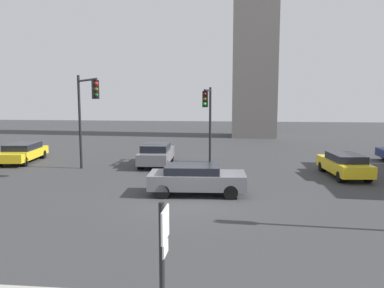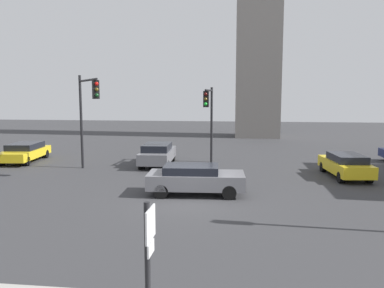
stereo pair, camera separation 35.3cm
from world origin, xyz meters
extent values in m
plane|color=#38383A|center=(0.00, 0.00, 0.00)|extent=(103.08, 103.08, 0.00)
cylinder|color=black|center=(0.57, -10.26, 1.51)|extent=(0.10, 0.10, 2.71)
cube|color=white|center=(0.63, -10.26, 2.48)|extent=(0.04, 0.58, 0.55)
cube|color=white|center=(0.63, -10.26, 2.06)|extent=(0.04, 0.39, 0.22)
cylinder|color=black|center=(0.20, 10.13, 2.57)|extent=(0.16, 0.16, 5.13)
cylinder|color=black|center=(0.10, 8.83, 4.91)|extent=(0.32, 2.61, 0.12)
cube|color=black|center=(0.02, 7.78, 4.36)|extent=(0.34, 0.34, 1.00)
sphere|color=#4C0F0C|center=(0.01, 7.58, 4.66)|extent=(0.20, 0.20, 0.20)
sphere|color=#594714|center=(0.01, 7.58, 4.36)|extent=(0.20, 0.20, 0.20)
sphere|color=green|center=(0.01, 7.58, 4.06)|extent=(0.20, 0.20, 0.20)
cylinder|color=black|center=(-7.76, 6.93, 2.91)|extent=(0.16, 0.16, 5.83)
cylinder|color=black|center=(-6.59, 5.26, 5.46)|extent=(2.44, 3.41, 0.12)
cube|color=black|center=(-5.57, 3.79, 4.91)|extent=(0.45, 0.45, 1.00)
sphere|color=red|center=(-5.45, 3.63, 5.21)|extent=(0.20, 0.20, 0.20)
sphere|color=#594714|center=(-5.45, 3.63, 4.91)|extent=(0.20, 0.20, 0.20)
sphere|color=#14471E|center=(-5.45, 3.63, 4.61)|extent=(0.20, 0.20, 0.20)
cube|color=yellow|center=(8.06, 6.09, 0.62)|extent=(2.20, 4.51, 0.64)
cube|color=black|center=(8.08, 5.87, 1.12)|extent=(1.79, 2.58, 0.44)
cylinder|color=black|center=(7.19, 7.49, 0.30)|extent=(0.38, 0.63, 0.60)
cylinder|color=black|center=(8.62, 7.64, 0.30)|extent=(0.38, 0.63, 0.60)
cylinder|color=black|center=(7.49, 4.54, 0.30)|extent=(0.38, 0.63, 0.60)
cylinder|color=black|center=(8.93, 4.69, 0.30)|extent=(0.38, 0.63, 0.60)
cube|color=yellow|center=(-12.74, 8.70, 0.58)|extent=(2.49, 4.91, 0.56)
cube|color=black|center=(-12.76, 8.94, 1.05)|extent=(2.03, 2.82, 0.46)
cylinder|color=black|center=(-11.75, 7.19, 0.30)|extent=(0.42, 0.63, 0.60)
cylinder|color=black|center=(-13.38, 7.02, 0.30)|extent=(0.42, 0.63, 0.60)
cylinder|color=black|center=(-12.09, 10.38, 0.30)|extent=(0.42, 0.63, 0.60)
cylinder|color=black|center=(-13.72, 10.21, 0.30)|extent=(0.42, 0.63, 0.60)
cube|color=slate|center=(0.12, 1.27, 0.67)|extent=(4.57, 2.18, 0.69)
cube|color=black|center=(-0.10, 1.25, 1.18)|extent=(2.60, 1.84, 0.41)
cylinder|color=black|center=(1.59, 2.14, 0.32)|extent=(0.66, 0.38, 0.65)
cylinder|color=black|center=(1.68, 0.56, 0.32)|extent=(0.66, 0.38, 0.65)
cylinder|color=black|center=(-1.44, 1.97, 0.32)|extent=(0.66, 0.38, 0.65)
cylinder|color=black|center=(-1.35, 0.39, 0.32)|extent=(0.66, 0.38, 0.65)
cube|color=slate|center=(-3.24, 8.51, 0.66)|extent=(2.08, 4.61, 0.69)
cube|color=black|center=(-3.23, 8.28, 1.21)|extent=(1.76, 2.61, 0.49)
cylinder|color=black|center=(-4.07, 10.01, 0.31)|extent=(0.37, 0.64, 0.63)
cylinder|color=black|center=(-2.54, 10.08, 0.31)|extent=(0.37, 0.64, 0.63)
cylinder|color=black|center=(-3.94, 6.93, 0.31)|extent=(0.37, 0.64, 0.63)
cylinder|color=black|center=(-2.40, 7.00, 0.31)|extent=(0.37, 0.64, 0.63)
cube|color=gray|center=(4.02, 27.49, 13.27)|extent=(4.74, 4.74, 26.54)
camera|label=1|loc=(1.74, -16.47, 4.64)|focal=36.44mm
camera|label=2|loc=(2.09, -16.43, 4.64)|focal=36.44mm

